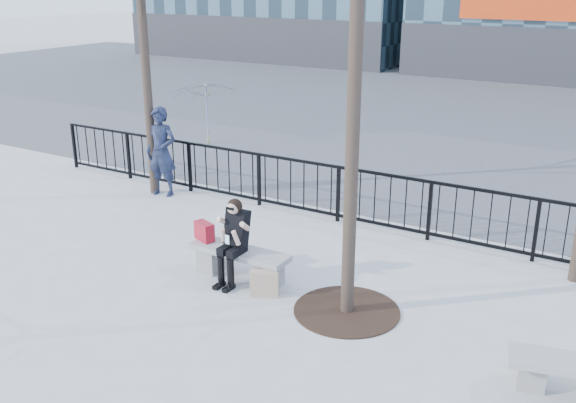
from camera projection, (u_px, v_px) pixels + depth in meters
The scene contains 10 objects.
ground at pixel (240, 278), 10.03m from camera, with size 120.00×120.00×0.00m, color #A4A5A0.
street_surface at pixel (488, 112), 22.18m from camera, with size 60.00×23.00×0.01m, color #474747.
railing at pixel (329, 192), 12.27m from camera, with size 14.00×0.06×1.10m.
tree_grate at pixel (347, 311), 9.02m from camera, with size 1.50×1.50×0.02m, color black.
bench_main at pixel (239, 260), 9.93m from camera, with size 1.65×0.46×0.49m.
seated_woman at pixel (233, 242), 9.67m from camera, with size 0.50×0.64×1.34m.
handbag at pixel (204, 231), 10.16m from camera, with size 0.36×0.17×0.30m, color maroon.
shopping_bag at pixel (264, 284), 9.40m from camera, with size 0.42×0.15×0.40m, color tan.
standing_man at pixel (161, 152), 13.56m from camera, with size 0.69×0.46×1.90m, color black.
vendor_umbrella at pixel (206, 113), 17.73m from camera, with size 1.91×1.95×1.75m, color gold.
Camera 1 is at (5.29, -7.40, 4.46)m, focal length 40.00 mm.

